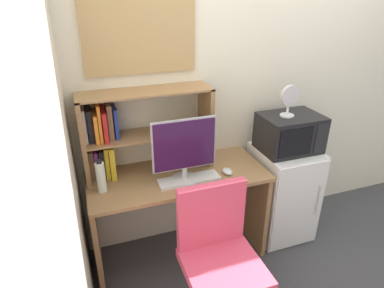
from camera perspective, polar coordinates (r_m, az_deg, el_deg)
wall_back at (r=3.11m, az=19.13°, el=10.21°), size 6.40×0.04×2.60m
wall_left at (r=1.05m, az=-22.18°, el=-21.72°), size 0.04×4.40×2.60m
desk at (r=2.61m, az=-2.32°, el=-9.70°), size 1.34×0.58×0.78m
hutch_bookshelf at (r=2.42m, az=-11.37°, el=2.03°), size 0.95×0.27×0.62m
monitor at (r=2.28m, az=-1.34°, el=-0.82°), size 0.46×0.20×0.48m
keyboard at (r=2.39m, az=-0.49°, el=-6.19°), size 0.45×0.14×0.02m
computer_mouse at (r=2.49m, az=6.17°, el=-4.75°), size 0.07×0.10×0.04m
water_bottle at (r=2.31m, az=-15.52°, el=-5.51°), size 0.06×0.06×0.24m
mini_fridge at (r=3.03m, az=15.30°, el=-8.02°), size 0.48×0.51×0.83m
microwave at (r=2.77m, az=16.59°, el=1.87°), size 0.48×0.36×0.30m
desk_fan at (r=2.64m, az=16.60°, el=7.49°), size 0.16×0.11×0.25m
desk_chair at (r=2.27m, az=4.71°, el=-20.70°), size 0.55×0.55×0.96m
wall_corkboard at (r=2.38m, az=-9.01°, el=18.21°), size 0.78×0.02×0.53m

